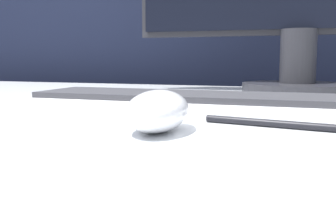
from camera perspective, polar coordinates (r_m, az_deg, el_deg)
name	(u,v)px	position (r m, az deg, el deg)	size (l,w,h in m)	color
partition_panel	(266,113)	(1.16, 14.03, -1.13)	(5.00, 0.03, 1.29)	black
computer_mouse_near	(158,111)	(0.38, -1.48, -0.83)	(0.06, 0.11, 0.04)	white
keyboard	(181,101)	(0.55, 1.96, 0.53)	(0.43, 0.13, 0.02)	white
pen	(278,124)	(0.42, 15.68, -2.67)	(0.16, 0.04, 0.01)	black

